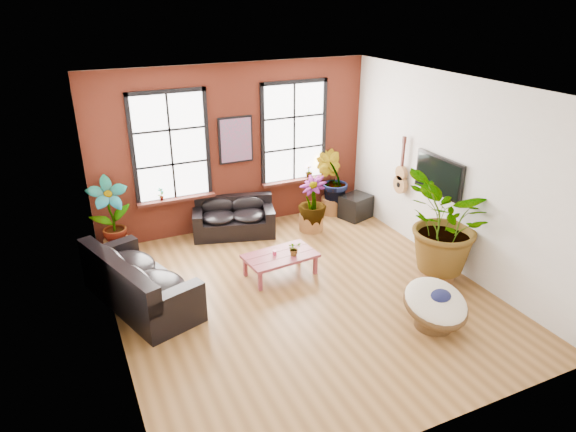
{
  "coord_description": "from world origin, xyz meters",
  "views": [
    {
      "loc": [
        -3.38,
        -6.7,
        4.77
      ],
      "look_at": [
        0.0,
        0.6,
        1.25
      ],
      "focal_mm": 32.0,
      "sensor_mm": 36.0,
      "label": 1
    }
  ],
  "objects_px": {
    "papasan_chair": "(436,305)",
    "sofa_back": "(234,218)",
    "sofa_left": "(137,282)",
    "coffee_table": "(280,257)"
  },
  "relations": [
    {
      "from": "coffee_table",
      "to": "papasan_chair",
      "type": "relative_size",
      "value": 1.18
    },
    {
      "from": "sofa_left",
      "to": "papasan_chair",
      "type": "xyz_separation_m",
      "value": [
        4.03,
        -2.54,
        -0.03
      ]
    },
    {
      "from": "sofa_left",
      "to": "sofa_back",
      "type": "bearing_deg",
      "value": -68.78
    },
    {
      "from": "sofa_back",
      "to": "coffee_table",
      "type": "height_order",
      "value": "sofa_back"
    },
    {
      "from": "sofa_back",
      "to": "coffee_table",
      "type": "distance_m",
      "value": 2.05
    },
    {
      "from": "sofa_left",
      "to": "papasan_chair",
      "type": "bearing_deg",
      "value": -140.7
    },
    {
      "from": "sofa_back",
      "to": "coffee_table",
      "type": "xyz_separation_m",
      "value": [
        0.18,
        -2.04,
        0.01
      ]
    },
    {
      "from": "papasan_chair",
      "to": "sofa_back",
      "type": "bearing_deg",
      "value": 103.15
    },
    {
      "from": "sofa_left",
      "to": "papasan_chair",
      "type": "relative_size",
      "value": 2.2
    },
    {
      "from": "sofa_back",
      "to": "papasan_chair",
      "type": "xyz_separation_m",
      "value": [
        1.69,
        -4.48,
        0.04
      ]
    }
  ]
}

